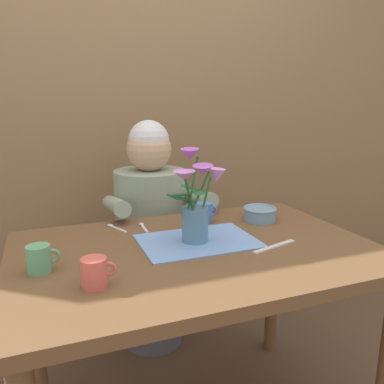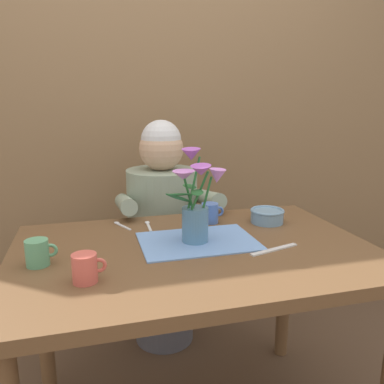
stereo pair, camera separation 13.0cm
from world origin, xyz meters
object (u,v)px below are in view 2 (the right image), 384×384
Objects in this scene: seated_person at (163,237)px; ceramic_mug at (210,213)px; tea_cup at (85,268)px; coffee_cup at (38,253)px; flower_vase at (196,203)px; dinner_knife at (274,249)px; ceramic_bowl at (267,215)px.

ceramic_mug is at bearing -74.28° from seated_person.
seated_person is at bearing 108.81° from ceramic_mug.
tea_cup is 0.64m from ceramic_mug.
coffee_cup is (-0.62, -0.26, 0.00)m from ceramic_mug.
flower_vase is at bearing -92.50° from seated_person.
seated_person is 0.77m from dinner_knife.
ceramic_bowl is at bearing 22.69° from flower_vase.
tea_cup is at bearing -139.71° from ceramic_mug.
seated_person is 8.35× the size of ceramic_bowl.
seated_person is 12.20× the size of tea_cup.
dinner_knife is at bearing -74.58° from seated_person.
ceramic_mug is (0.49, 0.41, 0.00)m from tea_cup.
tea_cup is 1.00× the size of coffee_cup.
dinner_knife is 0.61m from tea_cup.
ceramic_mug and coffee_cup have the same top height.
ceramic_bowl is at bearing -15.37° from ceramic_mug.
seated_person is at bearing 90.59° from flower_vase.
flower_vase is at bearing 6.87° from coffee_cup.
ceramic_bowl is 0.79m from tea_cup.
tea_cup is at bearing 171.42° from dinner_knife.
seated_person is 5.97× the size of dinner_knife.
ceramic_bowl is at bearing -54.15° from seated_person.
tea_cup and ceramic_mug have the same top height.
ceramic_mug is 0.68m from coffee_cup.
coffee_cup is (-0.74, 0.08, 0.04)m from dinner_knife.
seated_person is 12.20× the size of ceramic_mug.
flower_vase is (0.01, -0.57, 0.32)m from seated_person.
tea_cup is at bearing -117.97° from seated_person.
tea_cup is at bearing -47.80° from coffee_cup.
ceramic_bowl reaches higher than dinner_knife.
tea_cup is at bearing -153.54° from ceramic_bowl.
dinner_knife is 2.04× the size of ceramic_mug.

